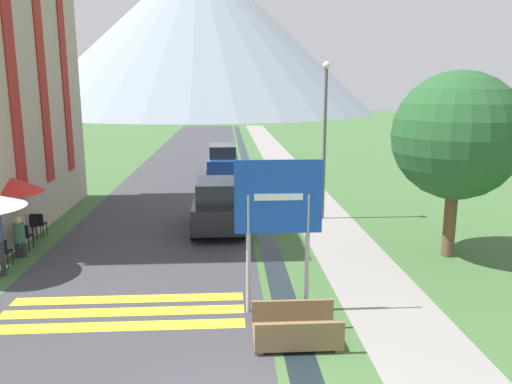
# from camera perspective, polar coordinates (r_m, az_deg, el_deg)

# --- Properties ---
(ground_plane) EXTENTS (160.00, 160.00, 0.00)m
(ground_plane) POSITION_cam_1_polar(r_m,az_deg,el_deg) (27.07, -3.09, 1.28)
(ground_plane) COLOR #3D6033
(road) EXTENTS (6.40, 60.00, 0.01)m
(road) POSITION_cam_1_polar(r_m,az_deg,el_deg) (37.02, -7.09, 4.07)
(road) COLOR #38383D
(road) RESTS_ON ground_plane
(footpath) EXTENTS (2.20, 60.00, 0.01)m
(footpath) POSITION_cam_1_polar(r_m,az_deg,el_deg) (37.14, 2.37, 4.18)
(footpath) COLOR gray
(footpath) RESTS_ON ground_plane
(drainage_channel) EXTENTS (0.60, 60.00, 0.00)m
(drainage_channel) POSITION_cam_1_polar(r_m,az_deg,el_deg) (36.97, -1.34, 4.15)
(drainage_channel) COLOR black
(drainage_channel) RESTS_ON ground_plane
(crosswalk_marking) EXTENTS (5.44, 1.84, 0.01)m
(crosswalk_marking) POSITION_cam_1_polar(r_m,az_deg,el_deg) (11.94, -14.91, -13.11)
(crosswalk_marking) COLOR yellow
(crosswalk_marking) RESTS_ON ground_plane
(mountain_distant) EXTENTS (68.65, 68.65, 31.18)m
(mountain_distant) POSITION_cam_1_polar(r_m,az_deg,el_deg) (103.98, -6.47, 17.66)
(mountain_distant) COLOR gray
(mountain_distant) RESTS_ON ground_plane
(road_sign) EXTENTS (1.91, 0.11, 3.46)m
(road_sign) POSITION_cam_1_polar(r_m,az_deg,el_deg) (10.83, 2.57, -2.27)
(road_sign) COLOR #9E9EA3
(road_sign) RESTS_ON ground_plane
(footbridge) EXTENTS (1.70, 1.10, 0.65)m
(footbridge) POSITION_cam_1_polar(r_m,az_deg,el_deg) (10.31, 4.59, -15.54)
(footbridge) COLOR brown
(footbridge) RESTS_ON ground_plane
(parked_car_near) EXTENTS (1.90, 3.85, 1.82)m
(parked_car_near) POSITION_cam_1_polar(r_m,az_deg,el_deg) (17.59, -4.20, -1.50)
(parked_car_near) COLOR black
(parked_car_near) RESTS_ON ground_plane
(parked_car_far) EXTENTS (1.78, 4.28, 1.82)m
(parked_car_far) POSITION_cam_1_polar(r_m,az_deg,el_deg) (28.33, -3.79, 3.61)
(parked_car_far) COLOR navy
(parked_car_far) RESTS_ON ground_plane
(cafe_chair_far_left) EXTENTS (0.40, 0.40, 0.85)m
(cafe_chair_far_left) POSITION_cam_1_polar(r_m,az_deg,el_deg) (18.28, -23.61, -3.25)
(cafe_chair_far_left) COLOR black
(cafe_chair_far_left) RESTS_ON ground_plane
(cafe_chair_far_right) EXTENTS (0.40, 0.40, 0.85)m
(cafe_chair_far_right) POSITION_cam_1_polar(r_m,az_deg,el_deg) (18.23, -24.24, -3.34)
(cafe_chair_far_right) COLOR black
(cafe_chair_far_right) RESTS_ON ground_plane
(cafe_chair_middle) EXTENTS (0.40, 0.40, 0.85)m
(cafe_chair_middle) POSITION_cam_1_polar(r_m,az_deg,el_deg) (17.02, -25.04, -4.44)
(cafe_chair_middle) COLOR black
(cafe_chair_middle) RESTS_ON ground_plane
(cafe_chair_near_left) EXTENTS (0.40, 0.40, 0.85)m
(cafe_chair_near_left) POSITION_cam_1_polar(r_m,az_deg,el_deg) (15.68, -27.07, -5.97)
(cafe_chair_near_left) COLOR black
(cafe_chair_near_left) RESTS_ON ground_plane
(cafe_umbrella_middle_red) EXTENTS (2.10, 2.10, 2.34)m
(cafe_umbrella_middle_red) POSITION_cam_1_polar(r_m,az_deg,el_deg) (16.92, -26.49, 0.78)
(cafe_umbrella_middle_red) COLOR #B7B2A8
(cafe_umbrella_middle_red) RESTS_ON ground_plane
(person_seated_near) EXTENTS (0.32, 0.32, 1.24)m
(person_seated_near) POSITION_cam_1_polar(r_m,az_deg,el_deg) (16.41, -25.43, -4.44)
(person_seated_near) COLOR #282833
(person_seated_near) RESTS_ON ground_plane
(person_seated_far) EXTENTS (0.32, 0.32, 1.19)m
(person_seated_far) POSITION_cam_1_polar(r_m,az_deg,el_deg) (17.94, -25.23, -3.18)
(person_seated_far) COLOR #282833
(person_seated_far) RESTS_ON ground_plane
(streetlamp) EXTENTS (0.28, 0.28, 5.89)m
(streetlamp) POSITION_cam_1_polar(r_m,az_deg,el_deg) (18.93, 7.87, 7.13)
(streetlamp) COLOR #515156
(streetlamp) RESTS_ON ground_plane
(tree_by_path) EXTENTS (3.69, 3.69, 5.46)m
(tree_by_path) POSITION_cam_1_polar(r_m,az_deg,el_deg) (15.49, 21.97, 5.97)
(tree_by_path) COLOR brown
(tree_by_path) RESTS_ON ground_plane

